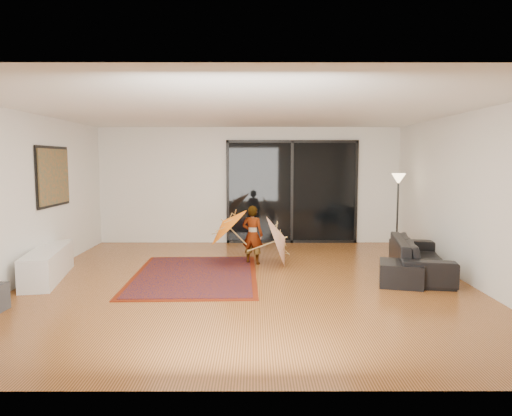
{
  "coord_description": "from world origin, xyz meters",
  "views": [
    {
      "loc": [
        0.14,
        -7.16,
        1.94
      ],
      "look_at": [
        0.16,
        0.83,
        1.1
      ],
      "focal_mm": 32.0,
      "sensor_mm": 36.0,
      "label": 1
    }
  ],
  "objects_px": {
    "media_console": "(48,264)",
    "sofa": "(420,256)",
    "ottoman": "(401,274)",
    "child": "(253,235)"
  },
  "relations": [
    {
      "from": "media_console",
      "to": "sofa",
      "type": "height_order",
      "value": "sofa"
    },
    {
      "from": "ottoman",
      "to": "child",
      "type": "xyz_separation_m",
      "value": [
        -2.32,
        1.49,
        0.37
      ]
    },
    {
      "from": "sofa",
      "to": "child",
      "type": "distance_m",
      "value": 2.97
    },
    {
      "from": "media_console",
      "to": "child",
      "type": "height_order",
      "value": "child"
    },
    {
      "from": "ottoman",
      "to": "child",
      "type": "bearing_deg",
      "value": 147.33
    },
    {
      "from": "sofa",
      "to": "ottoman",
      "type": "height_order",
      "value": "sofa"
    },
    {
      "from": "media_console",
      "to": "ottoman",
      "type": "height_order",
      "value": "media_console"
    },
    {
      "from": "media_console",
      "to": "ottoman",
      "type": "xyz_separation_m",
      "value": [
        5.66,
        -0.37,
        -0.07
      ]
    },
    {
      "from": "child",
      "to": "media_console",
      "type": "bearing_deg",
      "value": 36.27
    },
    {
      "from": "ottoman",
      "to": "media_console",
      "type": "bearing_deg",
      "value": 176.22
    }
  ]
}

